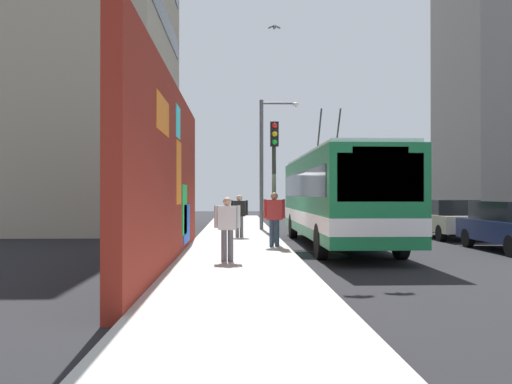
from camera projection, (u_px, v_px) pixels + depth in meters
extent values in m
plane|color=black|center=(285.00, 247.00, 18.43)|extent=(80.00, 80.00, 0.00)
cube|color=#ADA8A0|center=(238.00, 245.00, 18.37)|extent=(48.00, 3.20, 0.15)
cube|color=maroon|center=(170.00, 174.00, 13.83)|extent=(13.03, 0.30, 4.63)
cube|color=orange|center=(179.00, 173.00, 14.48)|extent=(1.16, 0.02, 1.69)
cube|color=orange|center=(163.00, 115.00, 11.34)|extent=(1.88, 0.02, 0.75)
cube|color=green|center=(185.00, 209.00, 16.14)|extent=(1.35, 0.02, 1.47)
cube|color=blue|center=(187.00, 224.00, 16.85)|extent=(1.94, 0.02, 1.18)
cube|color=#33D8E5|center=(178.00, 122.00, 14.32)|extent=(0.96, 0.02, 0.85)
cube|color=#9E937F|center=(92.00, 63.00, 28.46)|extent=(12.74, 7.76, 17.45)
cube|color=black|center=(167.00, 145.00, 28.58)|extent=(10.83, 0.04, 1.10)
cube|color=black|center=(167.00, 85.00, 28.60)|extent=(10.83, 0.04, 1.10)
cube|color=black|center=(167.00, 24.00, 28.61)|extent=(10.83, 0.04, 1.10)
cube|color=gray|center=(509.00, 68.00, 37.08)|extent=(8.43, 7.78, 20.90)
cube|color=#19723F|center=(336.00, 196.00, 18.69)|extent=(11.42, 2.47, 2.61)
cube|color=silver|center=(336.00, 156.00, 18.69)|extent=(10.97, 2.27, 0.12)
cube|color=white|center=(336.00, 218.00, 18.68)|extent=(11.44, 2.49, 0.44)
cube|color=black|center=(380.00, 177.00, 13.00)|extent=(0.04, 2.10, 1.17)
cube|color=black|center=(336.00, 184.00, 18.69)|extent=(10.51, 2.50, 0.83)
cube|color=orange|center=(380.00, 152.00, 13.01)|extent=(0.06, 1.36, 0.28)
cylinder|color=black|center=(337.00, 137.00, 20.42)|extent=(1.43, 0.06, 2.00)
cylinder|color=black|center=(319.00, 137.00, 20.40)|extent=(1.43, 0.06, 2.00)
cylinder|color=black|center=(401.00, 241.00, 15.07)|extent=(1.00, 0.28, 1.00)
cylinder|color=black|center=(321.00, 241.00, 14.99)|extent=(1.00, 0.28, 1.00)
cylinder|color=black|center=(347.00, 226.00, 22.37)|extent=(1.00, 0.28, 1.00)
cylinder|color=black|center=(293.00, 226.00, 22.29)|extent=(1.00, 0.28, 1.00)
cube|color=black|center=(511.00, 211.00, 17.07)|extent=(2.70, 1.58, 0.60)
cylinder|color=black|center=(512.00, 246.00, 15.47)|extent=(0.64, 0.22, 0.64)
cylinder|color=black|center=(468.00, 238.00, 18.43)|extent=(0.64, 0.22, 0.64)
cube|color=#C6B793|center=(448.00, 222.00, 22.20)|extent=(4.37, 1.85, 0.66)
cube|color=black|center=(447.00, 207.00, 22.29)|extent=(2.62, 1.66, 0.60)
cylinder|color=black|center=(483.00, 233.00, 20.79)|extent=(0.64, 0.22, 0.64)
cylinder|color=black|center=(441.00, 233.00, 20.73)|extent=(0.64, 0.22, 0.64)
cylinder|color=black|center=(453.00, 228.00, 23.67)|extent=(0.64, 0.22, 0.64)
cylinder|color=black|center=(416.00, 228.00, 23.61)|extent=(0.64, 0.22, 0.64)
cube|color=white|center=(402.00, 217.00, 28.21)|extent=(4.71, 1.76, 0.66)
cube|color=black|center=(402.00, 204.00, 28.31)|extent=(2.83, 1.58, 0.60)
cylinder|color=black|center=(428.00, 224.00, 26.68)|extent=(0.64, 0.22, 0.64)
cylinder|color=black|center=(396.00, 225.00, 26.62)|extent=(0.64, 0.22, 0.64)
cylinder|color=black|center=(408.00, 221.00, 29.79)|extent=(0.64, 0.22, 0.64)
cylinder|color=black|center=(380.00, 221.00, 29.73)|extent=(0.64, 0.22, 0.64)
cube|color=#B7B7BC|center=(375.00, 213.00, 33.84)|extent=(4.59, 1.84, 0.66)
cube|color=black|center=(374.00, 203.00, 33.93)|extent=(2.75, 1.65, 0.60)
cylinder|color=black|center=(395.00, 219.00, 32.35)|extent=(0.64, 0.22, 0.64)
cylinder|color=black|center=(368.00, 219.00, 32.29)|extent=(0.64, 0.22, 0.64)
cylinder|color=black|center=(381.00, 217.00, 35.38)|extent=(0.64, 0.22, 0.64)
cylinder|color=black|center=(356.00, 217.00, 35.32)|extent=(0.64, 0.22, 0.64)
cylinder|color=#2D3F59|center=(277.00, 233.00, 17.07)|extent=(0.14, 0.14, 0.85)
cylinder|color=#2D3F59|center=(272.00, 233.00, 17.06)|extent=(0.14, 0.14, 0.85)
cube|color=#BF3333|center=(274.00, 210.00, 17.07)|extent=(0.22, 0.49, 0.64)
cylinder|color=#BF3333|center=(284.00, 209.00, 17.08)|extent=(0.09, 0.09, 0.60)
cylinder|color=#BF3333|center=(265.00, 209.00, 17.06)|extent=(0.09, 0.09, 0.60)
sphere|color=#936B4C|center=(274.00, 196.00, 17.07)|extent=(0.23, 0.23, 0.23)
cylinder|color=#595960|center=(230.00, 246.00, 13.33)|extent=(0.14, 0.14, 0.78)
cylinder|color=#595960|center=(224.00, 246.00, 13.33)|extent=(0.14, 0.14, 0.78)
cube|color=silver|center=(227.00, 218.00, 13.33)|extent=(0.22, 0.45, 0.58)
cylinder|color=silver|center=(239.00, 217.00, 13.34)|extent=(0.09, 0.09, 0.56)
cylinder|color=silver|center=(216.00, 217.00, 13.32)|extent=(0.09, 0.09, 0.56)
sphere|color=tan|center=(227.00, 202.00, 13.34)|extent=(0.21, 0.21, 0.21)
cylinder|color=#595960|center=(242.00, 227.00, 20.94)|extent=(0.14, 0.14, 0.80)
cylinder|color=#595960|center=(237.00, 227.00, 20.93)|extent=(0.14, 0.14, 0.80)
cube|color=black|center=(239.00, 209.00, 20.94)|extent=(0.22, 0.47, 0.60)
cylinder|color=black|center=(247.00, 208.00, 20.95)|extent=(0.09, 0.09, 0.57)
cylinder|color=black|center=(232.00, 208.00, 20.93)|extent=(0.09, 0.09, 0.57)
sphere|color=tan|center=(239.00, 198.00, 20.94)|extent=(0.22, 0.22, 0.22)
cylinder|color=#2D382D|center=(274.00, 182.00, 18.72)|extent=(0.14, 0.14, 4.16)
cube|color=black|center=(274.00, 134.00, 18.51)|extent=(0.20, 0.28, 0.84)
sphere|color=red|center=(275.00, 126.00, 18.40)|extent=(0.18, 0.18, 0.18)
sphere|color=yellow|center=(275.00, 134.00, 18.40)|extent=(0.18, 0.18, 0.18)
sphere|color=green|center=(275.00, 142.00, 18.40)|extent=(0.18, 0.18, 0.18)
cylinder|color=#4C4C51|center=(261.00, 165.00, 25.73)|extent=(0.18, 0.18, 6.13)
cylinder|color=#4C4C51|center=(278.00, 103.00, 25.77)|extent=(0.10, 1.62, 0.10)
ellipsoid|color=silver|center=(295.00, 104.00, 25.80)|extent=(0.44, 0.28, 0.20)
ellipsoid|color=slate|center=(274.00, 28.00, 24.22)|extent=(0.32, 0.14, 0.12)
cube|color=slate|center=(278.00, 27.00, 24.22)|extent=(0.20, 0.27, 0.13)
cube|color=slate|center=(271.00, 27.00, 24.21)|extent=(0.20, 0.27, 0.13)
cylinder|color=black|center=(313.00, 255.00, 15.97)|extent=(2.16, 2.16, 0.00)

